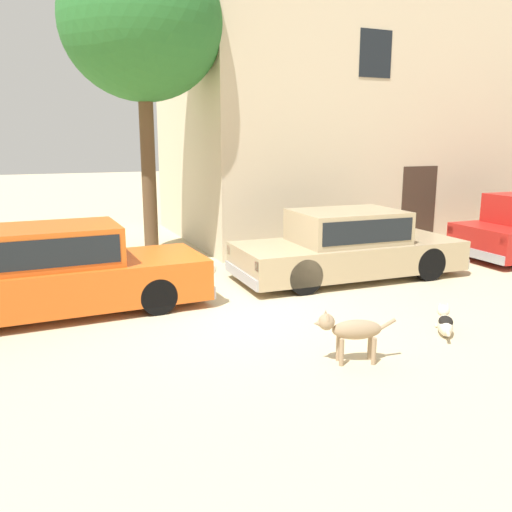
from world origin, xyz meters
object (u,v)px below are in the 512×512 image
object	(u,v)px
parked_sedan_nearest	(55,270)
stray_dog_tan	(350,330)
acacia_tree_left	(142,23)
parked_sedan_second	(348,245)
stray_dog_spotted	(445,322)

from	to	relation	value
parked_sedan_nearest	stray_dog_tan	world-z (taller)	parked_sedan_nearest
acacia_tree_left	parked_sedan_second	bearing A→B (deg)	-40.21
stray_dog_tan	acacia_tree_left	bearing A→B (deg)	-62.86
parked_sedan_nearest	parked_sedan_second	xyz separation A→B (m)	(5.62, 0.11, -0.04)
parked_sedan_nearest	acacia_tree_left	bearing A→B (deg)	52.04
stray_dog_tan	acacia_tree_left	xyz separation A→B (m)	(-1.08, 6.59, 4.73)
parked_sedan_nearest	stray_dog_spotted	bearing A→B (deg)	-33.55
parked_sedan_nearest	stray_dog_spotted	xyz separation A→B (m)	(5.17, -3.24, -0.56)
parked_sedan_nearest	parked_sedan_second	bearing A→B (deg)	-0.36
stray_dog_tan	parked_sedan_second	bearing A→B (deg)	-104.37
parked_sedan_second	stray_dog_spotted	size ratio (longest dim) A/B	5.91
parked_sedan_second	acacia_tree_left	bearing A→B (deg)	141.61
stray_dog_spotted	acacia_tree_left	distance (m)	8.52
stray_dog_spotted	acacia_tree_left	size ratio (longest dim) A/B	0.12
parked_sedan_nearest	acacia_tree_left	size ratio (longest dim) A/B	0.71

